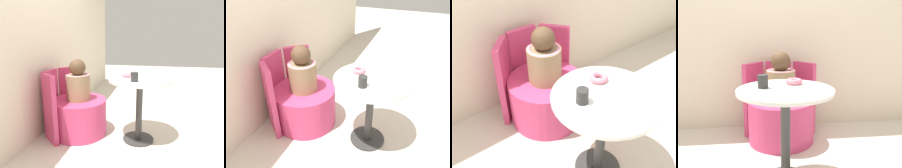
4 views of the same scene
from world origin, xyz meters
The scene contains 8 objects.
ground_plane centered at (0.00, 0.00, 0.00)m, with size 12.00×12.00×0.00m, color beige.
round_table centered at (-0.03, -0.02, 0.53)m, with size 0.67×0.67×0.70m.
tub_chair centered at (-0.01, 0.68, 0.21)m, with size 0.64×0.64×0.42m.
booth_backrest centered at (-0.01, 0.94, 0.37)m, with size 0.74×0.27×0.75m.
child_figure centered at (-0.01, 0.68, 0.62)m, with size 0.28×0.28×0.47m.
donut centered at (0.05, 0.12, 0.72)m, with size 0.13×0.13×0.04m.
cup centered at (-0.18, 0.02, 0.74)m, with size 0.07×0.07×0.09m.
paper_napkin centered at (-0.03, -0.14, 0.70)m, with size 0.18×0.18×0.01m.
Camera 3 is at (-0.98, -0.84, 1.69)m, focal length 42.00 mm.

